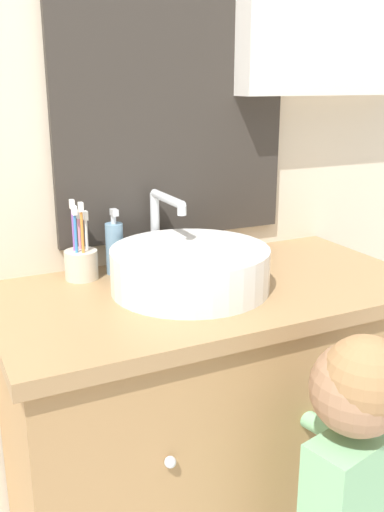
{
  "coord_description": "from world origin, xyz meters",
  "views": [
    {
      "loc": [
        -0.61,
        -0.8,
        1.34
      ],
      "look_at": [
        -0.08,
        0.28,
        0.97
      ],
      "focal_mm": 40.0,
      "sensor_mm": 36.0,
      "label": 1
    }
  ],
  "objects_px": {
    "soap_dispenser": "(115,248)",
    "child_figure": "(349,483)",
    "sink_basin": "(190,267)",
    "toothbrush_holder": "(81,261)"
  },
  "relations": [
    {
      "from": "sink_basin",
      "to": "soap_dispenser",
      "type": "height_order",
      "value": "sink_basin"
    },
    {
      "from": "child_figure",
      "to": "soap_dispenser",
      "type": "bearing_deg",
      "value": 113.25
    },
    {
      "from": "toothbrush_holder",
      "to": "soap_dispenser",
      "type": "relative_size",
      "value": 1.18
    },
    {
      "from": "sink_basin",
      "to": "toothbrush_holder",
      "type": "bearing_deg",
      "value": 139.16
    },
    {
      "from": "soap_dispenser",
      "to": "child_figure",
      "type": "xyz_separation_m",
      "value": [
        0.26,
        -0.61,
        -0.36
      ]
    },
    {
      "from": "soap_dispenser",
      "to": "child_figure",
      "type": "bearing_deg",
      "value": -66.75
    },
    {
      "from": "sink_basin",
      "to": "toothbrush_holder",
      "type": "relative_size",
      "value": 2.14
    },
    {
      "from": "sink_basin",
      "to": "soap_dispenser",
      "type": "relative_size",
      "value": 2.52
    },
    {
      "from": "soap_dispenser",
      "to": "child_figure",
      "type": "distance_m",
      "value": 0.76
    },
    {
      "from": "toothbrush_holder",
      "to": "soap_dispenser",
      "type": "xyz_separation_m",
      "value": [
        0.09,
        0.0,
        0.02
      ]
    }
  ]
}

